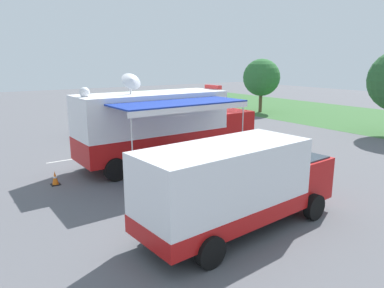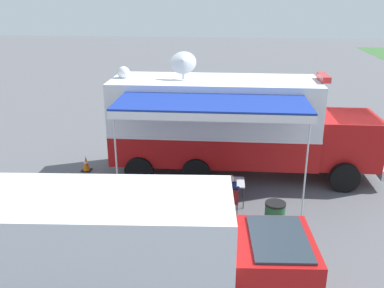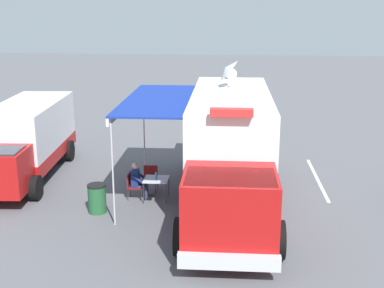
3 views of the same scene
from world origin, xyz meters
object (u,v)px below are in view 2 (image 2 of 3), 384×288
(support_truck, at_px, (128,256))
(folding_table, at_px, (232,183))
(folding_chair_beside_table, at_px, (204,191))
(car_behind_truck, at_px, (233,99))
(command_truck, at_px, (235,123))
(water_bottle, at_px, (232,179))
(seated_responder, at_px, (230,192))
(folding_chair_at_table, at_px, (230,199))
(trash_bin, at_px, (275,217))
(traffic_cone, at_px, (86,164))

(support_truck, bearing_deg, folding_table, 158.83)
(folding_chair_beside_table, relative_size, car_behind_truck, 0.20)
(command_truck, bearing_deg, water_bottle, -0.93)
(command_truck, distance_m, seated_responder, 3.25)
(folding_chair_at_table, relative_size, car_behind_truck, 0.20)
(water_bottle, height_order, trash_bin, water_bottle)
(water_bottle, distance_m, car_behind_truck, 10.43)
(traffic_cone, bearing_deg, water_bottle, 69.57)
(folding_chair_at_table, distance_m, folding_chair_beside_table, 0.94)
(folding_chair_beside_table, bearing_deg, traffic_cone, -117.21)
(command_truck, bearing_deg, car_behind_truck, -179.22)
(folding_chair_beside_table, distance_m, seated_responder, 0.87)
(trash_bin, bearing_deg, folding_table, -143.69)
(folding_chair_at_table, bearing_deg, traffic_cone, -117.49)
(seated_responder, height_order, traffic_cone, seated_responder)
(command_truck, xyz_separation_m, trash_bin, (4.03, 1.19, -1.49))
(seated_responder, distance_m, support_truck, 5.04)
(car_behind_truck, bearing_deg, folding_chair_beside_table, -4.08)
(trash_bin, height_order, car_behind_truck, car_behind_truck)
(seated_responder, bearing_deg, support_truck, -23.32)
(command_truck, xyz_separation_m, traffic_cone, (0.35, -5.50, -1.66))
(water_bottle, bearing_deg, seated_responder, -2.30)
(seated_responder, bearing_deg, car_behind_truck, -179.76)
(command_truck, xyz_separation_m, folding_chair_beside_table, (2.72, -0.88, -1.43))
(trash_bin, xyz_separation_m, car_behind_truck, (-12.08, -1.30, 0.42))
(folding_chair_at_table, bearing_deg, command_truck, 178.93)
(folding_chair_beside_table, xyz_separation_m, support_truck, (4.85, -1.16, 0.87))
(folding_table, relative_size, support_truck, 0.12)
(trash_bin, height_order, traffic_cone, trash_bin)
(car_behind_truck, bearing_deg, trash_bin, 6.14)
(car_behind_truck, bearing_deg, water_bottle, 0.39)
(folding_table, relative_size, trash_bin, 0.90)
(command_truck, xyz_separation_m, car_behind_truck, (-8.05, -0.11, -1.06))
(folding_chair_at_table, relative_size, seated_responder, 0.70)
(command_truck, xyz_separation_m, folding_chair_at_table, (3.18, -0.06, -1.43))
(support_truck, bearing_deg, trash_bin, 137.59)
(folding_chair_at_table, relative_size, folding_chair_beside_table, 1.00)
(traffic_cone, height_order, support_truck, support_truck)
(water_bottle, bearing_deg, folding_chair_beside_table, -67.81)
(folding_chair_beside_table, relative_size, support_truck, 0.13)
(water_bottle, bearing_deg, folding_table, 108.48)
(command_truck, height_order, seated_responder, command_truck)
(folding_chair_at_table, bearing_deg, seated_responder, -178.86)
(folding_table, distance_m, support_truck, 5.61)
(folding_chair_beside_table, height_order, car_behind_truck, car_behind_truck)
(folding_chair_beside_table, height_order, seated_responder, seated_responder)
(folding_table, distance_m, traffic_cone, 5.85)
(folding_table, xyz_separation_m, support_truck, (5.19, -2.01, 0.71))
(command_truck, height_order, folding_chair_beside_table, command_truck)
(support_truck, bearing_deg, water_bottle, 158.93)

